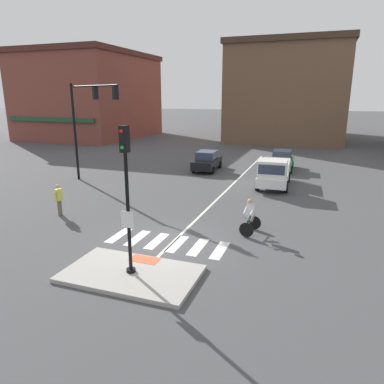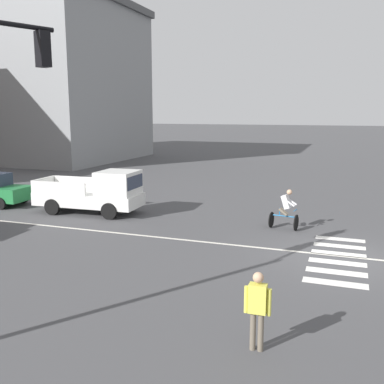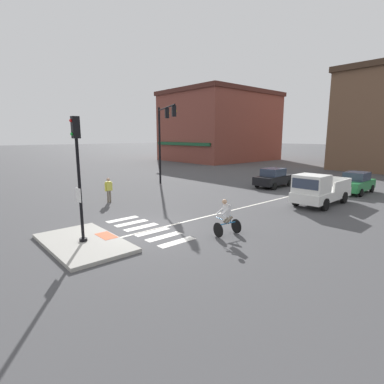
# 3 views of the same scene
# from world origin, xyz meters

# --- Properties ---
(ground_plane) EXTENTS (300.00, 300.00, 0.00)m
(ground_plane) POSITION_xyz_m (0.00, 0.00, 0.00)
(ground_plane) COLOR #474749
(traffic_island) EXTENTS (4.65, 2.71, 0.15)m
(traffic_island) POSITION_xyz_m (0.00, -2.98, 0.07)
(traffic_island) COLOR #A3A099
(traffic_island) RESTS_ON ground
(tactile_pad_front) EXTENTS (1.10, 0.60, 0.01)m
(tactile_pad_front) POSITION_xyz_m (0.00, -1.97, 0.15)
(tactile_pad_front) COLOR #DB5B38
(tactile_pad_front) RESTS_ON traffic_island
(signal_pole) EXTENTS (0.44, 0.38, 5.00)m
(signal_pole) POSITION_xyz_m (0.00, -2.98, 3.16)
(signal_pole) COLOR black
(signal_pole) RESTS_ON traffic_island
(crosswalk_stripe_a) EXTENTS (0.44, 1.80, 0.01)m
(crosswalk_stripe_a) POSITION_xyz_m (-2.34, 0.09, 0.00)
(crosswalk_stripe_a) COLOR silver
(crosswalk_stripe_a) RESTS_ON ground
(crosswalk_stripe_b) EXTENTS (0.44, 1.80, 0.01)m
(crosswalk_stripe_b) POSITION_xyz_m (-1.40, 0.09, 0.00)
(crosswalk_stripe_b) COLOR silver
(crosswalk_stripe_b) RESTS_ON ground
(crosswalk_stripe_c) EXTENTS (0.44, 1.80, 0.01)m
(crosswalk_stripe_c) POSITION_xyz_m (-0.47, 0.09, 0.00)
(crosswalk_stripe_c) COLOR silver
(crosswalk_stripe_c) RESTS_ON ground
(crosswalk_stripe_d) EXTENTS (0.44, 1.80, 0.01)m
(crosswalk_stripe_d) POSITION_xyz_m (0.47, 0.09, 0.00)
(crosswalk_stripe_d) COLOR silver
(crosswalk_stripe_d) RESTS_ON ground
(crosswalk_stripe_e) EXTENTS (0.44, 1.80, 0.01)m
(crosswalk_stripe_e) POSITION_xyz_m (1.40, 0.09, 0.00)
(crosswalk_stripe_e) COLOR silver
(crosswalk_stripe_e) RESTS_ON ground
(crosswalk_stripe_f) EXTENTS (0.44, 1.80, 0.01)m
(crosswalk_stripe_f) POSITION_xyz_m (2.34, 0.09, 0.00)
(crosswalk_stripe_f) COLOR silver
(crosswalk_stripe_f) RESTS_ON ground
(lane_centre_line) EXTENTS (0.14, 28.00, 0.01)m
(lane_centre_line) POSITION_xyz_m (0.23, 10.00, 0.00)
(lane_centre_line) COLOR silver
(lane_centre_line) RESTS_ON ground
(traffic_light_mast) EXTENTS (5.20, 2.37, 6.90)m
(traffic_light_mast) POSITION_xyz_m (-9.42, 8.08, 4.81)
(traffic_light_mast) COLOR black
(traffic_light_mast) RESTS_ON ground
(building_corner_right) EXTENTS (15.23, 18.52, 12.11)m
(building_corner_right) POSITION_xyz_m (-26.98, 33.69, 6.07)
(building_corner_right) COLOR brown
(building_corner_right) RESTS_ON ground
(car_black_westbound_distant) EXTENTS (2.02, 4.19, 1.64)m
(car_black_westbound_distant) POSITION_xyz_m (-2.93, 15.08, 0.81)
(car_black_westbound_distant) COLOR black
(car_black_westbound_distant) RESTS_ON ground
(car_green_eastbound_distant) EXTENTS (1.95, 4.16, 1.64)m
(car_green_eastbound_distant) POSITION_xyz_m (2.91, 17.48, 0.81)
(car_green_eastbound_distant) COLOR #237A3D
(car_green_eastbound_distant) RESTS_ON ground
(pickup_truck_white_eastbound_far) EXTENTS (2.21, 5.17, 2.08)m
(pickup_truck_white_eastbound_far) POSITION_xyz_m (3.02, 11.14, 0.98)
(pickup_truck_white_eastbound_far) COLOR white
(pickup_truck_white_eastbound_far) RESTS_ON ground
(cyclist) EXTENTS (0.81, 1.17, 1.68)m
(cyclist) POSITION_xyz_m (3.12, 2.30, 0.87)
(cyclist) COLOR black
(cyclist) RESTS_ON ground
(pedestrian_at_curb_left) EXTENTS (0.23, 0.55, 1.67)m
(pedestrian_at_curb_left) POSITION_xyz_m (-6.66, 1.46, 0.98)
(pedestrian_at_curb_left) COLOR #6B6051
(pedestrian_at_curb_left) RESTS_ON ground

